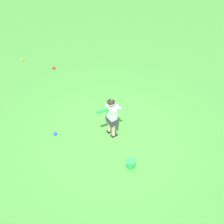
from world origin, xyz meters
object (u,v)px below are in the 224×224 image
(play_ball_far_right, at_px, (23,60))
(play_ball_far_left, at_px, (55,133))
(play_ball_by_bucket, at_px, (54,68))
(toy_bucket, at_px, (131,163))
(child_batter, at_px, (111,114))

(play_ball_far_right, bearing_deg, play_ball_far_left, -62.39)
(play_ball_far_right, distance_m, play_ball_by_bucket, 1.19)
(play_ball_by_bucket, bearing_deg, toy_bucket, -56.65)
(play_ball_by_bucket, distance_m, play_ball_far_left, 2.88)
(child_batter, relative_size, play_ball_far_left, 12.16)
(play_ball_by_bucket, bearing_deg, child_batter, -54.49)
(child_batter, bearing_deg, play_ball_by_bucket, 125.51)
(play_ball_far_right, bearing_deg, play_ball_by_bucket, -21.29)
(play_ball_far_right, height_order, play_ball_far_left, play_ball_far_left)
(play_ball_far_right, relative_size, play_ball_by_bucket, 0.78)
(play_ball_far_left, relative_size, toy_bucket, 0.41)
(play_ball_far_right, height_order, toy_bucket, toy_bucket)
(play_ball_by_bucket, height_order, toy_bucket, toy_bucket)
(play_ball_far_right, height_order, play_ball_by_bucket, play_ball_by_bucket)
(child_batter, bearing_deg, play_ball_far_right, 134.04)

